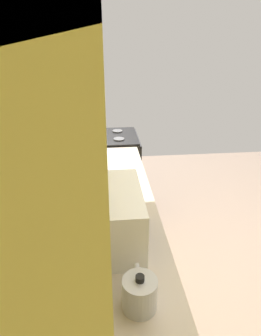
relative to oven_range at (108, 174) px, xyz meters
The scene contains 7 objects.
wall_back 1.67m from the oven_range, 164.37° to the left, with size 3.83×0.12×2.57m, color #E3D688.
counter_run 1.77m from the oven_range, behind, with size 2.96×0.63×0.90m.
upper_cabinets 2.26m from the oven_range, behind, with size 1.98×0.30×0.61m.
oven_range is the anchor object (origin of this frame).
microwave 1.75m from the oven_range, behind, with size 0.48×0.40×0.30m.
bowl 1.14m from the oven_range, behind, with size 0.17×0.17×0.05m.
kettle 2.14m from the oven_range, behind, with size 0.19×0.14×0.17m.
Camera 1 is at (-1.47, 1.23, 1.90)m, focal length 30.60 mm.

